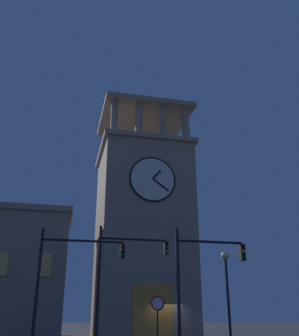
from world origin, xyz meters
The scene contains 6 objects.
clocktower centered at (1.08, -4.13, 8.92)m, with size 8.60×8.83×22.89m.
traffic_signal_near centered at (2.12, 13.80, 3.50)m, with size 3.32×0.41×5.36m.
traffic_signal_mid centered at (7.87, 10.99, 3.77)m, with size 4.17×0.41×5.67m.
traffic_signal_far centered at (4.94, 8.65, 4.18)m, with size 4.02×0.41×6.43m.
street_lamp centered at (-0.57, 10.38, 3.48)m, with size 0.44×0.44×4.97m.
no_horn_sign centered at (2.96, 9.04, 2.08)m, with size 0.78×0.14×2.67m.
Camera 1 is at (8.30, 30.58, 1.58)m, focal length 41.46 mm.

